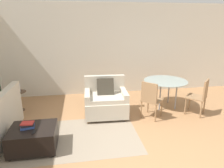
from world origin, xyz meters
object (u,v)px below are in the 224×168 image
tv_remote_primary (34,132)px  dining_table (165,83)px  side_table (19,97)px  book_stack (28,125)px  dining_chair_near_left (151,98)px  picture_frame (18,88)px  dining_chair_near_right (200,95)px  armchair (106,101)px  ottoman (34,138)px

tv_remote_primary → dining_table: dining_table is taller
tv_remote_primary → side_table: (-0.75, 1.92, -0.06)m
book_stack → dining_chair_near_left: 2.64m
picture_frame → dining_table: 3.77m
picture_frame → dining_chair_near_left: size_ratio=0.22×
dining_table → dining_chair_near_right: (0.62, -0.62, -0.13)m
book_stack → side_table: 1.85m
dining_chair_near_right → armchair: bearing=171.2°
picture_frame → dining_chair_near_right: 4.49m
dining_table → dining_chair_near_left: bearing=-135.0°
armchair → dining_table: (1.62, 0.27, 0.28)m
book_stack → dining_table: (3.15, 1.40, 0.19)m
book_stack → dining_chair_near_right: bearing=11.7°
ottoman → book_stack: bearing=155.5°
tv_remote_primary → picture_frame: bearing=111.2°
picture_frame → side_table: bearing=-90.0°
book_stack → tv_remote_primary: bearing=-53.1°
ottoman → tv_remote_primary: bearing=-69.4°
picture_frame → dining_table: size_ratio=0.18×
armchair → ottoman: 1.86m
book_stack → dining_chair_near_right: 3.85m
armchair → tv_remote_primary: bearing=-136.7°
book_stack → dining_table: dining_table is taller
ottoman → book_stack: size_ratio=3.13×
ottoman → picture_frame: bearing=111.3°
armchair → dining_table: bearing=9.6°
book_stack → dining_chair_near_right: (3.77, 0.78, 0.06)m
armchair → side_table: bearing=163.9°
armchair → picture_frame: armchair is taller
dining_table → dining_chair_near_right: 0.89m
side_table → armchair: bearing=-16.1°
book_stack → dining_chair_near_right: dining_chair_near_right is taller
tv_remote_primary → dining_chair_near_right: size_ratio=0.15×
dining_chair_near_right → dining_chair_near_left: bearing=180.0°
dining_chair_near_right → dining_table: bearing=135.0°
book_stack → dining_chair_near_left: size_ratio=0.28×
dining_chair_near_left → dining_table: bearing=45.0°
tv_remote_primary → picture_frame: size_ratio=0.69×
ottoman → dining_chair_near_right: bearing=12.5°
tv_remote_primary → side_table: size_ratio=0.27×
picture_frame → dining_chair_near_left: 3.28m
armchair → ottoman: armchair is taller
ottoman → dining_chair_near_right: dining_chair_near_right is taller
armchair → book_stack: 1.90m
ottoman → dining_chair_near_right: size_ratio=0.87×
armchair → tv_remote_primary: size_ratio=7.50×
side_table → picture_frame: picture_frame is taller
side_table → picture_frame: 0.25m
dining_table → dining_chair_near_left: dining_chair_near_left is taller
ottoman → book_stack: (-0.08, 0.04, 0.23)m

